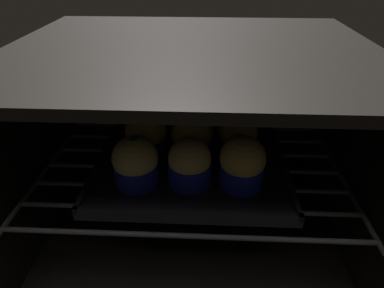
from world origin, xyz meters
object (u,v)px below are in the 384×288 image
object	(u,v)px
muffin_row0_col0	(136,163)
muffin_row1_col2	(238,137)
muffin_row2_col0	(152,113)
muffin_row2_col2	(233,116)
muffin_row2_col1	(193,118)
muffin_row0_col1	(190,164)
baking_tray	(192,157)
muffin_row1_col0	(146,135)
muffin_row1_col1	(191,137)
muffin_row0_col2	(242,163)

from	to	relation	value
muffin_row0_col0	muffin_row1_col2	distance (cm)	19.37
muffin_row2_col0	muffin_row2_col2	size ratio (longest dim) A/B	1.02
muffin_row1_col2	muffin_row2_col1	world-z (taller)	muffin_row1_col2
muffin_row0_col0	muffin_row0_col1	size ratio (longest dim) A/B	1.07
baking_tray	muffin_row2_col2	bearing A→B (deg)	46.72
muffin_row1_col2	baking_tray	bearing A→B (deg)	-178.12
muffin_row0_col0	muffin_row1_col0	xyz separation A→B (cm)	(0.32, 8.65, 0.11)
muffin_row1_col2	muffin_row2_col0	size ratio (longest dim) A/B	0.93
muffin_row0_col0	muffin_row1_col2	xyz separation A→B (cm)	(17.14, 9.03, -0.11)
muffin_row1_col0	muffin_row1_col2	world-z (taller)	muffin_row1_col0
muffin_row1_col1	muffin_row2_col1	world-z (taller)	muffin_row1_col1
baking_tray	muffin_row0_col1	world-z (taller)	muffin_row0_col1
muffin_row2_col0	muffin_row2_col1	size ratio (longest dim) A/B	1.11
muffin_row0_col0	muffin_row1_col1	bearing A→B (deg)	45.76
muffin_row2_col0	muffin_row2_col1	xyz separation A→B (cm)	(8.54, -0.39, -0.62)
baking_tray	muffin_row1_col2	xyz separation A→B (cm)	(8.42, 0.28, 4.34)
baking_tray	muffin_row2_col0	distance (cm)	13.08
muffin_row0_col1	muffin_row0_col2	world-z (taller)	muffin_row0_col2
muffin_row0_col0	muffin_row2_col2	bearing A→B (deg)	45.90
muffin_row1_col0	muffin_row2_col0	size ratio (longest dim) A/B	0.97
muffin_row0_col0	muffin_row1_col2	size ratio (longest dim) A/B	1.03
muffin_row1_col2	muffin_row2_col0	xyz separation A→B (cm)	(-17.05, 8.33, 0.42)
muffin_row0_col0	muffin_row0_col1	bearing A→B (deg)	3.68
muffin_row2_col0	muffin_row2_col1	world-z (taller)	muffin_row2_col0
muffin_row2_col1	muffin_row2_col2	xyz separation A→B (cm)	(8.14, 0.33, 0.42)
muffin_row1_col0	muffin_row2_col0	world-z (taller)	muffin_row2_col0
muffin_row0_col1	muffin_row1_col2	xyz separation A→B (cm)	(8.29, 8.47, 0.20)
muffin_row2_col0	muffin_row0_col1	bearing A→B (deg)	-62.47
muffin_row0_col0	muffin_row0_col2	distance (cm)	17.17
muffin_row0_col1	muffin_row2_col0	distance (cm)	18.95
muffin_row0_col0	muffin_row2_col0	bearing A→B (deg)	89.70
muffin_row0_col0	muffin_row1_col0	size ratio (longest dim) A/B	0.98
muffin_row1_col2	muffin_row2_col2	size ratio (longest dim) A/B	0.95
muffin_row1_col1	muffin_row2_col2	distance (cm)	11.77
baking_tray	muffin_row0_col0	xyz separation A→B (cm)	(-8.72, -8.76, 4.45)
muffin_row2_col0	muffin_row2_col2	xyz separation A→B (cm)	(16.68, -0.06, -0.20)
muffin_row0_col0	muffin_row2_col2	xyz separation A→B (cm)	(16.77, 17.30, 0.10)
baking_tray	muffin_row1_col1	xyz separation A→B (cm)	(-0.12, 0.07, 4.31)
muffin_row0_col1	muffin_row2_col2	distance (cm)	18.52
muffin_row0_col1	muffin_row1_col0	size ratio (longest dim) A/B	0.92
muffin_row1_col1	muffin_row0_col2	bearing A→B (deg)	-44.63
muffin_row2_col0	muffin_row0_col2	bearing A→B (deg)	-44.85
muffin_row1_col2	muffin_row2_col1	bearing A→B (deg)	137.00
muffin_row2_col2	muffin_row2_col0	bearing A→B (deg)	179.80
baking_tray	muffin_row0_col2	xyz separation A→B (cm)	(8.44, -8.38, 4.61)
baking_tray	muffin_row2_col0	world-z (taller)	muffin_row2_col0
muffin_row0_col1	baking_tray	bearing A→B (deg)	90.88
muffin_row0_col1	muffin_row2_col1	size ratio (longest dim) A/B	1.00
muffin_row1_col1	muffin_row1_col2	size ratio (longest dim) A/B	1.01
muffin_row0_col0	muffin_row2_col1	world-z (taller)	muffin_row0_col0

